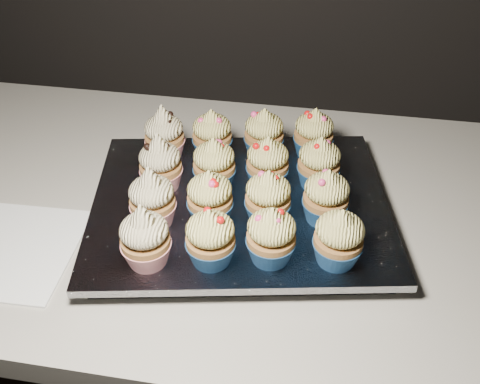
{
  "coord_description": "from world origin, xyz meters",
  "views": [
    {
      "loc": [
        0.29,
        1.08,
        1.43
      ],
      "look_at": [
        0.19,
        1.66,
        0.95
      ],
      "focal_mm": 40.0,
      "sensor_mm": 36.0,
      "label": 1
    }
  ],
  "objects": [
    {
      "name": "cupcake_13",
      "position": [
        0.13,
        1.77,
        0.97
      ],
      "size": [
        0.06,
        0.06,
        0.08
      ],
      "color": "navy",
      "rests_on": "foil_lining"
    },
    {
      "name": "cupcake_6",
      "position": [
        0.24,
        1.63,
        0.97
      ],
      "size": [
        0.06,
        0.06,
        0.08
      ],
      "color": "navy",
      "rests_on": "foil_lining"
    },
    {
      "name": "cupcake_4",
      "position": [
        0.08,
        1.6,
        0.97
      ],
      "size": [
        0.06,
        0.06,
        0.1
      ],
      "color": "red",
      "rests_on": "foil_lining"
    },
    {
      "name": "baking_tray",
      "position": [
        0.19,
        1.66,
        0.91
      ],
      "size": [
        0.44,
        0.37,
        0.02
      ],
      "primitive_type": "cube",
      "rotation": [
        0.0,
        0.0,
        0.19
      ],
      "color": "black",
      "rests_on": "worktop"
    },
    {
      "name": "napkin",
      "position": [
        -0.11,
        1.54,
        0.9
      ],
      "size": [
        0.19,
        0.19,
        0.0
      ],
      "primitive_type": "cube",
      "rotation": [
        0.0,
        0.0,
        0.03
      ],
      "color": "white",
      "rests_on": "worktop"
    },
    {
      "name": "cupcake_8",
      "position": [
        0.07,
        1.68,
        0.97
      ],
      "size": [
        0.06,
        0.06,
        0.1
      ],
      "color": "red",
      "rests_on": "foil_lining"
    },
    {
      "name": "cupcake_5",
      "position": [
        0.16,
        1.62,
        0.97
      ],
      "size": [
        0.06,
        0.06,
        0.08
      ],
      "color": "navy",
      "rests_on": "foil_lining"
    },
    {
      "name": "cupcake_15",
      "position": [
        0.29,
        1.8,
        0.97
      ],
      "size": [
        0.06,
        0.06,
        0.08
      ],
      "color": "navy",
      "rests_on": "foil_lining"
    },
    {
      "name": "cabinet",
      "position": [
        0.0,
        1.7,
        0.43
      ],
      "size": [
        2.4,
        0.6,
        0.86
      ],
      "primitive_type": "cube",
      "color": "black",
      "rests_on": "ground"
    },
    {
      "name": "cupcake_11",
      "position": [
        0.3,
        1.72,
        0.97
      ],
      "size": [
        0.06,
        0.06,
        0.08
      ],
      "color": "navy",
      "rests_on": "foil_lining"
    },
    {
      "name": "foil_lining",
      "position": [
        0.19,
        1.66,
        0.93
      ],
      "size": [
        0.48,
        0.4,
        0.01
      ],
      "primitive_type": "cube",
      "rotation": [
        0.0,
        0.0,
        0.19
      ],
      "color": "silver",
      "rests_on": "baking_tray"
    },
    {
      "name": "cupcake_1",
      "position": [
        0.18,
        1.54,
        0.97
      ],
      "size": [
        0.06,
        0.06,
        0.08
      ],
      "color": "navy",
      "rests_on": "foil_lining"
    },
    {
      "name": "cupcake_9",
      "position": [
        0.15,
        1.69,
        0.97
      ],
      "size": [
        0.06,
        0.06,
        0.08
      ],
      "color": "navy",
      "rests_on": "foil_lining"
    },
    {
      "name": "cupcake_14",
      "position": [
        0.21,
        1.78,
        0.97
      ],
      "size": [
        0.06,
        0.06,
        0.08
      ],
      "color": "navy",
      "rests_on": "foil_lining"
    },
    {
      "name": "cupcake_10",
      "position": [
        0.23,
        1.71,
        0.97
      ],
      "size": [
        0.06,
        0.06,
        0.08
      ],
      "color": "navy",
      "rests_on": "foil_lining"
    },
    {
      "name": "worktop",
      "position": [
        0.0,
        1.7,
        0.88
      ],
      "size": [
        2.44,
        0.64,
        0.04
      ],
      "primitive_type": "cube",
      "color": "beige",
      "rests_on": "cabinet"
    },
    {
      "name": "cupcake_0",
      "position": [
        0.1,
        1.53,
        0.97
      ],
      "size": [
        0.06,
        0.06,
        0.1
      ],
      "color": "red",
      "rests_on": "foil_lining"
    },
    {
      "name": "cupcake_12",
      "position": [
        0.06,
        1.75,
        0.97
      ],
      "size": [
        0.06,
        0.06,
        0.1
      ],
      "color": "red",
      "rests_on": "foil_lining"
    },
    {
      "name": "cupcake_7",
      "position": [
        0.31,
        1.64,
        0.97
      ],
      "size": [
        0.06,
        0.06,
        0.08
      ],
      "color": "navy",
      "rests_on": "foil_lining"
    },
    {
      "name": "cupcake_2",
      "position": [
        0.25,
        1.56,
        0.97
      ],
      "size": [
        0.06,
        0.06,
        0.08
      ],
      "color": "navy",
      "rests_on": "foil_lining"
    },
    {
      "name": "cupcake_3",
      "position": [
        0.33,
        1.57,
        0.97
      ],
      "size": [
        0.06,
        0.06,
        0.08
      ],
      "color": "navy",
      "rests_on": "foil_lining"
    }
  ]
}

